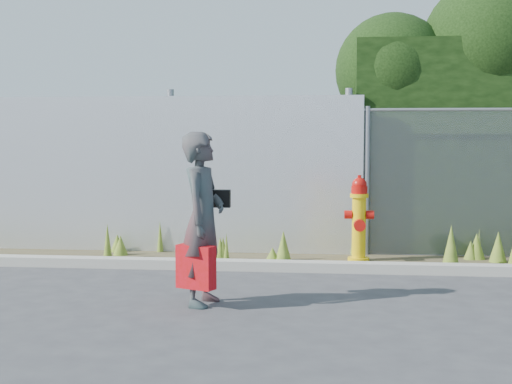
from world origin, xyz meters
The scene contains 8 objects.
ground centered at (0.00, 0.00, 0.00)m, with size 80.00×80.00×0.00m, color #39393C.
curb centered at (0.00, 1.80, 0.06)m, with size 16.00×0.22×0.12m, color #A19E92.
weed_strip centered at (0.74, 2.44, 0.14)m, with size 16.00×1.28×0.54m.
corrugated_fence centered at (-3.25, 3.01, 1.10)m, with size 8.50×0.21×2.30m.
fire_hydrant centered at (0.93, 2.50, 0.55)m, with size 0.38×0.34×1.14m.
woman centered at (-0.67, 0.00, 0.85)m, with size 0.62×0.41×1.70m, color #0E5D5C.
red_tote_bag centered at (-0.71, -0.15, 0.40)m, with size 0.38×0.14×0.50m.
black_shoulder_bag centered at (-0.55, 0.22, 1.03)m, with size 0.23×0.10×0.18m.
Camera 1 is at (0.58, -6.81, 1.68)m, focal length 50.00 mm.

